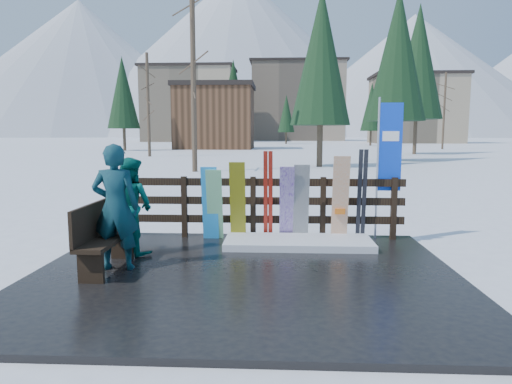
# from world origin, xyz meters

# --- Properties ---
(ground) EXTENTS (700.00, 700.00, 0.00)m
(ground) POSITION_xyz_m (0.00, 0.00, 0.00)
(ground) COLOR white
(ground) RESTS_ON ground
(deck) EXTENTS (6.00, 5.00, 0.08)m
(deck) POSITION_xyz_m (0.00, 0.00, 0.04)
(deck) COLOR black
(deck) RESTS_ON ground
(fence) EXTENTS (5.60, 0.10, 1.15)m
(fence) POSITION_xyz_m (0.00, 2.20, 0.74)
(fence) COLOR black
(fence) RESTS_ON deck
(snow_patch) EXTENTS (2.55, 1.00, 0.12)m
(snow_patch) POSITION_xyz_m (0.82, 1.60, 0.14)
(snow_patch) COLOR white
(snow_patch) RESTS_ON deck
(bench) EXTENTS (0.41, 1.50, 0.97)m
(bench) POSITION_xyz_m (-2.05, 0.05, 0.60)
(bench) COLOR black
(bench) RESTS_ON deck
(snowboard_0) EXTENTS (0.29, 0.27, 1.36)m
(snowboard_0) POSITION_xyz_m (-0.78, 1.98, 0.76)
(snowboard_0) COLOR #279FF8
(snowboard_0) RESTS_ON deck
(snowboard_1) EXTENTS (0.29, 0.30, 1.31)m
(snowboard_1) POSITION_xyz_m (-0.69, 1.98, 0.73)
(snowboard_1) COLOR silver
(snowboard_1) RESTS_ON deck
(snowboard_2) EXTENTS (0.29, 0.28, 1.45)m
(snowboard_2) POSITION_xyz_m (-0.27, 1.98, 0.80)
(snowboard_2) COLOR #D4C90E
(snowboard_2) RESTS_ON deck
(snowboard_3) EXTENTS (0.26, 0.44, 1.37)m
(snowboard_3) POSITION_xyz_m (0.62, 1.98, 0.77)
(snowboard_3) COLOR silver
(snowboard_3) RESTS_ON deck
(snowboard_4) EXTENTS (0.28, 0.32, 1.41)m
(snowboard_4) POSITION_xyz_m (0.88, 1.98, 0.78)
(snowboard_4) COLOR black
(snowboard_4) RESTS_ON deck
(snowboard_5) EXTENTS (0.30, 0.27, 1.56)m
(snowboard_5) POSITION_xyz_m (1.59, 1.98, 0.86)
(snowboard_5) COLOR silver
(snowboard_5) RESTS_ON deck
(ski_pair_a) EXTENTS (0.16, 0.32, 1.64)m
(ski_pair_a) POSITION_xyz_m (0.28, 2.05, 0.90)
(ski_pair_a) COLOR maroon
(ski_pair_a) RESTS_ON deck
(ski_pair_b) EXTENTS (0.17, 0.17, 1.67)m
(ski_pair_b) POSITION_xyz_m (1.98, 2.05, 0.92)
(ski_pair_b) COLOR black
(ski_pair_b) RESTS_ON deck
(rental_flag) EXTENTS (0.45, 0.04, 2.60)m
(rental_flag) POSITION_xyz_m (2.46, 2.25, 1.69)
(rental_flag) COLOR silver
(rental_flag) RESTS_ON deck
(person_front) EXTENTS (0.70, 0.49, 1.81)m
(person_front) POSITION_xyz_m (-1.85, 0.11, 0.98)
(person_front) COLOR #14534F
(person_front) RESTS_ON deck
(person_back) EXTENTS (0.96, 0.89, 1.57)m
(person_back) POSITION_xyz_m (-1.91, 0.96, 0.87)
(person_back) COLOR #076255
(person_back) RESTS_ON deck
(resort_buildings) EXTENTS (73.00, 87.60, 22.60)m
(resort_buildings) POSITION_xyz_m (1.03, 115.41, 9.81)
(resort_buildings) COLOR tan
(resort_buildings) RESTS_ON ground
(trees) EXTENTS (42.04, 68.79, 13.78)m
(trees) POSITION_xyz_m (4.08, 47.12, 5.81)
(trees) COLOR #382B1E
(trees) RESTS_ON ground
(mountains) EXTENTS (520.00, 260.00, 120.00)m
(mountains) POSITION_xyz_m (-10.50, 328.41, 50.20)
(mountains) COLOR white
(mountains) RESTS_ON ground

